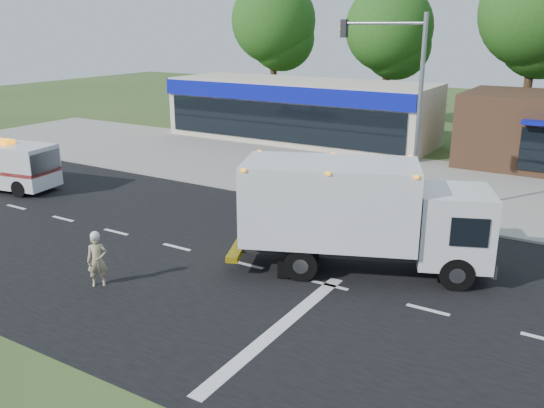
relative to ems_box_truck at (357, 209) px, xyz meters
The scene contains 11 objects.
ground 4.04m from the ems_box_truck, 154.25° to the right, with size 120.00×120.00×0.00m, color #385123.
road_asphalt 4.04m from the ems_box_truck, 154.25° to the right, with size 60.00×14.00×0.02m, color black.
sidewalk 7.65m from the ems_box_truck, 115.20° to the left, with size 60.00×2.40×0.12m, color gray.
parking_apron 13.03m from the ems_box_truck, 104.14° to the left, with size 60.00×9.00×0.02m, color gray.
lane_markings 3.94m from the ems_box_truck, 122.04° to the right, with size 55.20×7.00×0.01m.
ems_box_truck is the anchor object (origin of this frame).
emergency_worker 8.06m from the ems_box_truck, 140.06° to the right, with size 0.70×0.70×1.74m.
ambulance_van 18.04m from the ems_box_truck, behind, with size 5.37×2.81×2.40m.
retail_strip_mall 22.06m from the ems_box_truck, 123.41° to the left, with size 18.00×6.20×4.00m.
traffic_signal_pole 6.78m from the ems_box_truck, 97.42° to the left, with size 3.51×0.25×8.00m.
background_trees 27.47m from the ems_box_truck, 98.52° to the left, with size 36.77×7.39×12.10m.
Camera 1 is at (9.77, -14.44, 7.53)m, focal length 38.00 mm.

